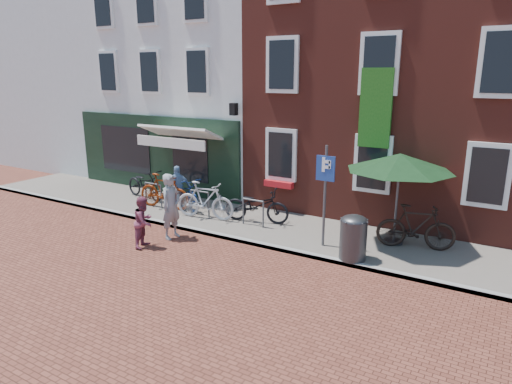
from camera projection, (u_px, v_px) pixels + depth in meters
The scene contains 17 objects.
ground at pixel (216, 238), 12.84m from camera, with size 80.00×80.00×0.00m, color brown.
sidewalk at pixel (272, 227), 13.58m from camera, with size 24.00×3.00×0.10m, color slate.
building_stucco at pixel (215, 75), 19.98m from camera, with size 8.00×8.00×9.00m, color silver.
building_brick_mid at pixel (370, 61), 16.39m from camera, with size 6.00×8.00×10.00m, color maroon.
filler_left at pixel (99, 74), 23.69m from camera, with size 7.00×8.00×9.00m, color silver.
litter_bin at pixel (353, 235), 10.97m from camera, with size 0.66×0.66×1.21m.
parking_sign at pixel (325, 183), 11.56m from camera, with size 0.50×0.08×2.69m.
parasol at pixel (400, 159), 11.59m from camera, with size 2.77×2.77×2.55m.
woman at pixel (171, 206), 12.62m from camera, with size 0.68×0.45×1.86m, color gray.
boy at pixel (144, 222), 12.03m from camera, with size 0.68×0.53×1.40m, color #833A50.
cafe_person at pixel (178, 187), 15.13m from camera, with size 0.86×0.36×1.47m, color #7396BD.
bicycle_0 at pixel (145, 184), 16.40m from camera, with size 0.71×2.04×1.07m, color black.
bicycle_1 at pixel (164, 191), 15.17m from camera, with size 0.56×1.98×1.19m, color #642007.
bicycle_2 at pixel (185, 192), 15.26m from camera, with size 0.71×2.04×1.07m, color #0A1D4F.
bicycle_3 at pixel (205, 200), 14.08m from camera, with size 0.56×1.98×1.19m, color #ABABAE.
bicycle_4 at pixel (257, 205), 13.77m from camera, with size 0.71×2.04×1.07m, color black.
bicycle_5 at pixel (416, 227), 11.64m from camera, with size 0.56×1.98×1.19m, color black.
Camera 1 is at (7.15, -9.80, 4.54)m, focal length 31.56 mm.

